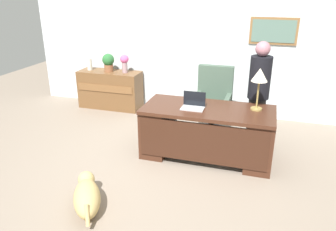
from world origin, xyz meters
TOP-DOWN VIEW (x-y plane):
  - ground_plane at (0.00, 0.00)m, footprint 12.00×12.00m
  - back_wall at (0.01, 2.60)m, footprint 7.00×0.16m
  - desk at (0.54, 0.67)m, footprint 1.86×0.84m
  - credenza at (-1.79, 2.25)m, footprint 1.28×0.50m
  - armchair at (0.45, 1.68)m, footprint 0.60×0.59m
  - person_standing at (1.19, 1.32)m, footprint 0.32×0.32m
  - dog_lying at (-0.53, -0.92)m, footprint 0.60×0.75m
  - laptop at (0.33, 0.66)m, footprint 0.32×0.22m
  - desk_lamp at (1.19, 0.85)m, footprint 0.22×0.22m
  - vase_with_flowers at (-1.44, 2.25)m, footprint 0.17×0.17m
  - vase_empty at (-2.23, 2.25)m, footprint 0.10×0.10m
  - potted_plant at (-1.80, 2.25)m, footprint 0.24×0.24m

SIDE VIEW (x-z plane):
  - ground_plane at x=0.00m, z-range 0.00..0.00m
  - dog_lying at x=-0.53m, z-range 0.00..0.30m
  - credenza at x=-1.79m, z-range 0.00..0.77m
  - desk at x=0.54m, z-range 0.04..0.80m
  - armchair at x=0.45m, z-range -0.07..1.06m
  - laptop at x=0.33m, z-range 0.71..0.93m
  - person_standing at x=1.19m, z-range 0.03..1.67m
  - vase_empty at x=-2.23m, z-range 0.77..1.01m
  - potted_plant at x=-1.80m, z-range 0.79..1.15m
  - vase_with_flowers at x=-1.44m, z-range 0.81..1.17m
  - desk_lamp at x=1.19m, z-range 0.93..1.52m
  - back_wall at x=0.01m, z-range 0.00..2.70m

